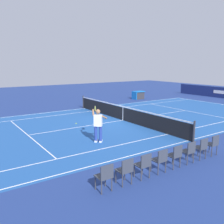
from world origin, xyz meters
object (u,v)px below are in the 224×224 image
Objects in this scene: tennis_player_near at (98,124)px; spectator_chair_0 at (213,144)px; spectator_chair_1 at (201,147)px; spectator_chair_5 at (144,164)px; tennis_net at (123,113)px; spectator_chair_6 at (125,169)px; tennis_ball at (76,123)px; spectator_chair_2 at (189,151)px; equipment_cart_tarped at (138,95)px; spectator_chair_3 at (175,155)px; spectator_chair_4 at (160,159)px; spectator_chair_7 at (105,175)px.

spectator_chair_0 is (-3.04, 4.23, -0.41)m from tennis_player_near.
tennis_player_near is 1.93× the size of spectator_chair_1.
tennis_player_near is 1.93× the size of spectator_chair_5.
tennis_net reaches higher than spectator_chair_6.
spectator_chair_5 is (3.05, 0.00, 0.00)m from spectator_chair_1.
spectator_chair_5 reaches higher than tennis_ball.
spectator_chair_1 reaches higher than tennis_ball.
spectator_chair_2 is at bearing 0.00° from spectator_chair_1.
tennis_player_near is 1.93× the size of spectator_chair_6.
spectator_chair_0 reaches higher than equipment_cart_tarped.
tennis_player_near reaches higher than spectator_chair_3.
spectator_chair_4 is at bearing 180.00° from spectator_chair_6.
spectator_chair_4 is at bearing 0.00° from spectator_chair_1.
spectator_chair_0 and spectator_chair_4 have the same top height.
tennis_net is at bearing -107.66° from spectator_chair_2.
spectator_chair_4 is at bearing 89.82° from tennis_player_near.
spectator_chair_6 is at bearing 69.99° from tennis_player_near.
tennis_ball is at bearing -100.60° from tennis_player_near.
spectator_chair_2 and spectator_chair_6 have the same top height.
tennis_player_near is 1.93× the size of spectator_chair_2.
spectator_chair_2 is at bearing 109.69° from tennis_player_near.
tennis_net is 10.56m from equipment_cart_tarped.
tennis_net is 7.42m from spectator_chair_0.
tennis_net reaches higher than spectator_chair_3.
tennis_ball is at bearing -110.36° from spectator_chair_7.
equipment_cart_tarped is (-11.43, -10.52, -0.49)m from tennis_player_near.
spectator_chair_1 is 1.00× the size of spectator_chair_4.
spectator_chair_4 is (2.29, 0.00, 0.00)m from spectator_chair_1.
spectator_chair_4 is 0.76m from spectator_chair_5.
tennis_player_near is at bearing 79.40° from tennis_ball.
spectator_chair_2 is (2.35, 7.38, 0.03)m from tennis_net.
tennis_player_near is at bearing -118.57° from spectator_chair_7.
spectator_chair_0 is at bearing 83.64° from tennis_net.
spectator_chair_5 is at bearing 79.50° from tennis_ball.
tennis_net is at bearing 164.91° from tennis_ball.
spectator_chair_5 is 1.00× the size of spectator_chair_6.
spectator_chair_7 is at bearing 61.43° from tennis_player_near.
spectator_chair_6 is 0.70× the size of equipment_cart_tarped.
spectator_chair_3 is 2.29m from spectator_chair_6.
tennis_player_near is 25.71× the size of tennis_ball.
tennis_ball is 0.08× the size of spectator_chair_5.
spectator_chair_6 reaches higher than tennis_ball.
spectator_chair_4 is (0.76, 0.00, 0.00)m from spectator_chair_3.
spectator_chair_4 is at bearing 52.20° from equipment_cart_tarped.
tennis_player_near is 4.83m from spectator_chair_7.
tennis_ball is (3.12, -0.84, -0.46)m from tennis_net.
equipment_cart_tarped is at bearing -123.91° from spectator_chair_2.
tennis_net is 13.30× the size of spectator_chair_4.
spectator_chair_4 and spectator_chair_5 have the same top height.
tennis_ball is (-0.75, -3.99, -0.90)m from tennis_player_near.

